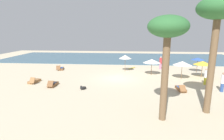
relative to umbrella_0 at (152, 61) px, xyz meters
name	(u,v)px	position (x,y,z in m)	size (l,w,h in m)	color
ground_plane	(117,79)	(-4.24, -2.18, -1.82)	(60.00, 60.00, 0.00)	beige
ocean_water	(122,58)	(-4.24, 14.82, -1.79)	(48.00, 16.00, 0.06)	#3D6075
umbrella_0	(152,61)	(0.00, 0.00, 0.00)	(2.17, 2.17, 2.06)	brown
umbrella_1	(125,57)	(-3.38, 1.84, 0.24)	(1.72, 1.72, 2.31)	olive
umbrella_2	(203,63)	(5.91, -0.75, -0.02)	(2.10, 2.10, 2.03)	olive
umbrella_3	(198,59)	(6.39, 2.12, 0.05)	(1.79, 1.79, 2.03)	brown
umbrella_4	(182,63)	(3.23, -1.82, 0.09)	(2.10, 2.10, 2.14)	brown
lounger_0	(181,89)	(2.00, -6.03, -1.65)	(0.73, 1.73, 0.69)	brown
lounger_1	(34,81)	(-13.15, -4.65, -1.65)	(0.91, 1.72, 0.74)	olive
lounger_2	(53,84)	(-10.64, -5.66, -1.65)	(0.62, 1.69, 0.70)	brown
lounger_3	(61,69)	(-12.71, 2.19, -1.65)	(0.98, 1.76, 0.71)	brown
person_0	(161,63)	(1.81, 3.78, -0.86)	(0.53, 0.53, 1.91)	#D17299
person_1	(206,76)	(5.08, -3.79, -0.92)	(0.39, 0.39, 1.74)	yellow
person_2	(223,82)	(5.68, -6.02, -0.89)	(0.36, 0.36, 1.84)	#2D4C8C
palm_1	(218,15)	(2.42, -10.63, 4.67)	(2.60, 2.60, 7.61)	brown
palm_3	(168,33)	(-0.82, -11.92, 3.57)	(2.35, 2.35, 6.40)	brown
dog	(83,88)	(-7.31, -6.48, -1.65)	(0.68, 0.58, 0.33)	black
surfboard	(132,68)	(-2.34, 4.20, -1.79)	(1.41, 1.89, 0.07)	gold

